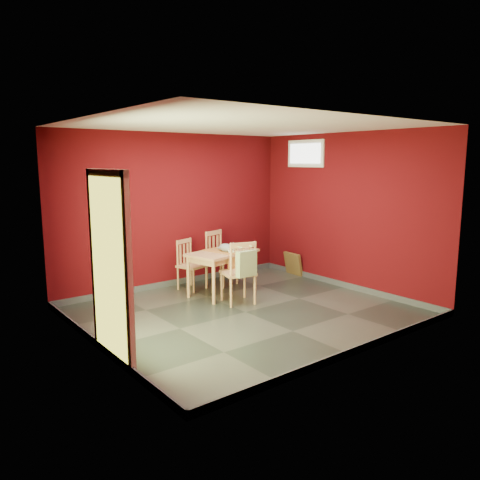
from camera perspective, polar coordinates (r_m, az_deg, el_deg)
ground at (r=7.02m, az=0.67°, el=-8.78°), size 4.50×4.50×0.00m
room_shell at (r=7.00m, az=0.67°, el=-8.39°), size 4.50×4.50×4.50m
doorway at (r=5.28m, az=-15.68°, el=-2.65°), size 0.06×1.01×2.13m
window at (r=8.90m, az=7.98°, el=10.40°), size 0.05×0.90×0.50m
outlet_plate at (r=9.41m, az=0.70°, el=-2.13°), size 0.08×0.02×0.12m
dining_table at (r=7.79m, az=-2.15°, el=-2.06°), size 1.28×0.91×0.73m
table_runner at (r=7.70m, az=-1.67°, el=-1.90°), size 0.45×0.72×0.34m
chair_far_left at (r=8.19m, az=-6.10°, el=-2.91°), size 0.51×0.51×0.87m
chair_far_right at (r=8.46m, az=-2.47°, el=-2.11°), size 0.55×0.55×0.97m
chair_near at (r=7.30m, az=-0.09°, el=-3.87°), size 0.57×0.57×1.00m
tote_bag at (r=7.07m, az=0.79°, el=-2.88°), size 0.33×0.19×0.46m
cat at (r=7.74m, az=-1.70°, el=-0.75°), size 0.33×0.42×0.19m
picture_frame at (r=9.26m, az=6.50°, el=-2.90°), size 0.17×0.45×0.44m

